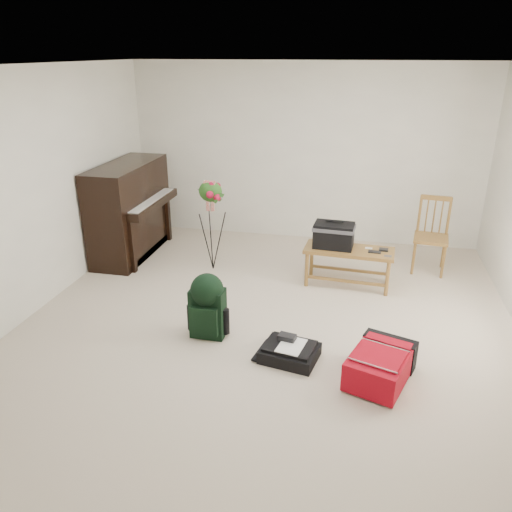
% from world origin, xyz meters
% --- Properties ---
extents(floor, '(5.00, 5.50, 0.01)m').
position_xyz_m(floor, '(0.00, 0.00, 0.00)').
color(floor, beige).
rests_on(floor, ground).
extents(ceiling, '(5.00, 5.50, 0.01)m').
position_xyz_m(ceiling, '(0.00, 0.00, 2.50)').
color(ceiling, white).
rests_on(ceiling, wall_back).
extents(wall_back, '(5.00, 0.04, 2.50)m').
position_xyz_m(wall_back, '(0.00, 2.75, 1.25)').
color(wall_back, silver).
rests_on(wall_back, floor).
extents(wall_left, '(0.04, 5.50, 2.50)m').
position_xyz_m(wall_left, '(-2.50, 0.00, 1.25)').
color(wall_left, silver).
rests_on(wall_left, floor).
extents(piano, '(0.71, 1.50, 1.25)m').
position_xyz_m(piano, '(-2.19, 1.60, 0.60)').
color(piano, black).
rests_on(piano, floor).
extents(bench, '(1.06, 0.48, 0.80)m').
position_xyz_m(bench, '(0.63, 1.20, 0.56)').
color(bench, olive).
rests_on(bench, floor).
extents(dining_chair, '(0.46, 0.46, 0.95)m').
position_xyz_m(dining_chair, '(1.74, 1.87, 0.46)').
color(dining_chair, olive).
rests_on(dining_chair, floor).
extents(red_suitcase, '(0.63, 0.78, 0.28)m').
position_xyz_m(red_suitcase, '(1.12, -0.61, 0.15)').
color(red_suitcase, '#A80716').
rests_on(red_suitcase, floor).
extents(black_duffel, '(0.56, 0.48, 0.21)m').
position_xyz_m(black_duffel, '(0.32, -0.50, 0.08)').
color(black_duffel, black).
rests_on(black_duffel, floor).
extents(green_backpack, '(0.34, 0.32, 0.66)m').
position_xyz_m(green_backpack, '(-0.52, -0.27, 0.36)').
color(green_backpack, black).
rests_on(green_backpack, floor).
extents(flower_stand, '(0.40, 0.40, 1.19)m').
position_xyz_m(flower_stand, '(-0.96, 1.31, 0.58)').
color(flower_stand, black).
rests_on(flower_stand, floor).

